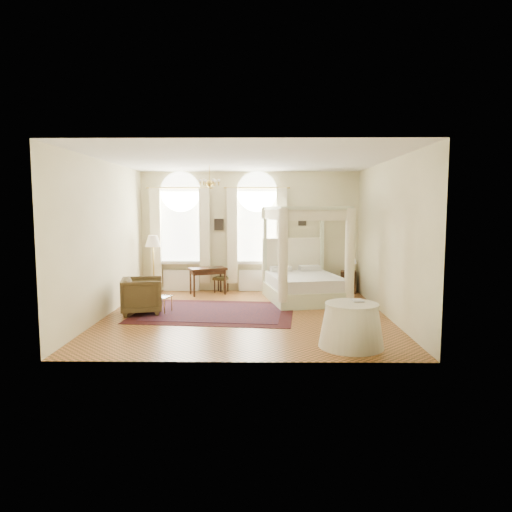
# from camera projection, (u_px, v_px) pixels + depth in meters

# --- Properties ---
(ground) EXTENTS (6.00, 6.00, 0.00)m
(ground) POSITION_uv_depth(u_px,v_px,m) (246.00, 315.00, 9.83)
(ground) COLOR #AB6231
(ground) RESTS_ON ground
(room_walls) EXTENTS (6.00, 6.00, 6.00)m
(room_walls) POSITION_uv_depth(u_px,v_px,m) (246.00, 223.00, 9.62)
(room_walls) COLOR #FBEFBF
(room_walls) RESTS_ON ground
(window_left) EXTENTS (1.62, 0.27, 3.29)m
(window_left) POSITION_uv_depth(u_px,v_px,m) (181.00, 238.00, 12.55)
(window_left) COLOR white
(window_left) RESTS_ON room_walls
(window_right) EXTENTS (1.62, 0.27, 3.29)m
(window_right) POSITION_uv_depth(u_px,v_px,m) (257.00, 238.00, 12.52)
(window_right) COLOR white
(window_right) RESTS_ON room_walls
(chandelier) EXTENTS (0.51, 0.45, 0.50)m
(chandelier) POSITION_uv_depth(u_px,v_px,m) (209.00, 182.00, 10.73)
(chandelier) COLOR #AF8E3A
(chandelier) RESTS_ON room_walls
(wall_pictures) EXTENTS (2.54, 0.03, 0.39)m
(wall_pictures) POSITION_uv_depth(u_px,v_px,m) (253.00, 223.00, 12.58)
(wall_pictures) COLOR black
(wall_pictures) RESTS_ON room_walls
(canopy_bed) EXTENTS (2.15, 2.46, 2.34)m
(canopy_bed) POSITION_uv_depth(u_px,v_px,m) (304.00, 280.00, 11.34)
(canopy_bed) COLOR beige
(canopy_bed) RESTS_ON ground
(nightstand) EXTENTS (0.48, 0.45, 0.59)m
(nightstand) POSITION_uv_depth(u_px,v_px,m) (348.00, 282.00, 12.45)
(nightstand) COLOR #331E0E
(nightstand) RESTS_ON ground
(nightstand_lamp) EXTENTS (0.29, 0.29, 0.42)m
(nightstand_lamp) POSITION_uv_depth(u_px,v_px,m) (351.00, 260.00, 12.48)
(nightstand_lamp) COLOR #AF8E3A
(nightstand_lamp) RESTS_ON nightstand
(writing_desk) EXTENTS (1.08, 0.84, 0.72)m
(writing_desk) POSITION_uv_depth(u_px,v_px,m) (208.00, 272.00, 12.15)
(writing_desk) COLOR #331E0E
(writing_desk) RESTS_ON ground
(laptop) EXTENTS (0.31, 0.21, 0.02)m
(laptop) POSITION_uv_depth(u_px,v_px,m) (214.00, 268.00, 12.02)
(laptop) COLOR black
(laptop) RESTS_ON writing_desk
(stool) EXTENTS (0.46, 0.46, 0.43)m
(stool) POSITION_uv_depth(u_px,v_px,m) (221.00, 279.00, 12.48)
(stool) COLOR #423B1C
(stool) RESTS_ON ground
(armchair) EXTENTS (1.03, 1.02, 0.79)m
(armchair) POSITION_uv_depth(u_px,v_px,m) (142.00, 295.00, 9.99)
(armchair) COLOR #44361D
(armchair) RESTS_ON ground
(coffee_table) EXTENTS (0.63, 0.54, 0.37)m
(coffee_table) POSITION_uv_depth(u_px,v_px,m) (159.00, 297.00, 10.10)
(coffee_table) COLOR silver
(coffee_table) RESTS_ON ground
(floor_lamp) EXTENTS (0.41, 0.41, 1.59)m
(floor_lamp) POSITION_uv_depth(u_px,v_px,m) (153.00, 244.00, 12.00)
(floor_lamp) COLOR #AF8E3A
(floor_lamp) RESTS_ON ground
(oriental_rug) EXTENTS (3.66, 2.79, 0.01)m
(oriental_rug) POSITION_uv_depth(u_px,v_px,m) (215.00, 312.00, 10.11)
(oriental_rug) COLOR #3C0E10
(oriental_rug) RESTS_ON ground
(side_table) EXTENTS (1.08, 1.08, 0.74)m
(side_table) POSITION_uv_depth(u_px,v_px,m) (351.00, 325.00, 7.57)
(side_table) COLOR beige
(side_table) RESTS_ON ground
(book) EXTENTS (0.20, 0.27, 0.02)m
(book) POSITION_uv_depth(u_px,v_px,m) (352.00, 301.00, 7.68)
(book) COLOR black
(book) RESTS_ON side_table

